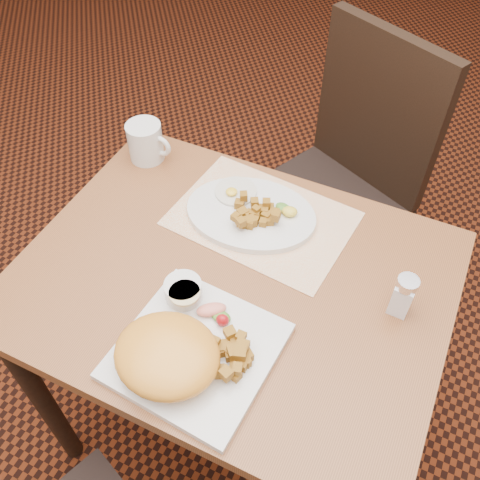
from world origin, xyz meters
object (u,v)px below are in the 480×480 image
object	(u,v)px
chair_far	(343,175)
plate_oval	(251,214)
plate_square	(197,351)
salt_shaker	(403,295)
table	(233,305)
coffee_mug	(146,142)

from	to	relation	value
chair_far	plate_oval	bearing A→B (deg)	101.89
chair_far	plate_square	xyz separation A→B (m)	(-0.05, -0.83, 0.22)
plate_oval	salt_shaker	size ratio (longest dim) A/B	3.05
table	coffee_mug	xyz separation A→B (m)	(-0.37, 0.25, 0.16)
chair_far	plate_square	bearing A→B (deg)	111.16
coffee_mug	plate_oval	bearing A→B (deg)	-13.67
chair_far	coffee_mug	world-z (taller)	chair_far
plate_square	plate_oval	xyz separation A→B (m)	(-0.06, 0.37, 0.00)
plate_oval	salt_shaker	distance (m)	0.39
plate_oval	coffee_mug	bearing A→B (deg)	166.33
table	plate_oval	world-z (taller)	plate_oval
salt_shaker	coffee_mug	xyz separation A→B (m)	(-0.70, 0.19, -0.00)
plate_oval	coffee_mug	world-z (taller)	coffee_mug
chair_far	plate_square	world-z (taller)	chair_far
table	chair_far	xyz separation A→B (m)	(0.07, 0.64, -0.10)
table	coffee_mug	size ratio (longest dim) A/B	7.55
plate_square	plate_oval	bearing A→B (deg)	98.69
table	chair_far	world-z (taller)	chair_far
plate_square	coffee_mug	bearing A→B (deg)	130.72
plate_square	salt_shaker	world-z (taller)	salt_shaker
chair_far	plate_oval	world-z (taller)	chair_far
chair_far	salt_shaker	world-z (taller)	chair_far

